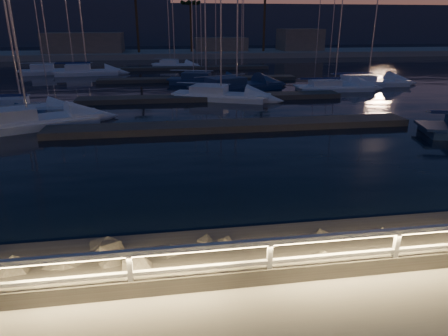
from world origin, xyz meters
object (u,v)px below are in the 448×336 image
Objects in this scene: sailboat_f at (24,121)px; sailboat_n at (174,64)px; sailboat_h at (332,87)px; sailboat_i at (49,70)px; guard_rail at (353,244)px; sailboat_g at (234,86)px; sailboat_e at (20,108)px; sailboat_c at (218,95)px; sailboat_j at (204,80)px; sailboat_l at (366,82)px; sailboat_m at (85,71)px.

sailboat_f is 1.26× the size of sailboat_n.
sailboat_h is 35.18m from sailboat_i.
guard_rail is 30.60m from sailboat_g.
sailboat_h reaches higher than sailboat_e.
sailboat_c is 1.01× the size of sailboat_j.
guard_rail is 3.43× the size of sailboat_h.
sailboat_c is 27.72m from sailboat_n.
guard_rail is at bearing -119.05° from sailboat_l.
sailboat_i is at bearing 150.94° from sailboat_h.
sailboat_n is (11.22, 8.07, -0.07)m from sailboat_m.
sailboat_j is at bearing -41.43° from sailboat_m.
sailboat_l is (30.87, 8.79, 0.00)m from sailboat_e.
sailboat_i reaches higher than sailboat_e.
sailboat_g is 1.24× the size of sailboat_h.
sailboat_g reaches higher than sailboat_m.
sailboat_j is at bearing 114.63° from sailboat_c.
sailboat_l reaches higher than sailboat_h.
sailboat_c is 0.95× the size of sailboat_l.
sailboat_l is (29.14, 13.54, -0.04)m from sailboat_f.
sailboat_l is at bearing 29.47° from sailboat_h.
sailboat_g reaches higher than guard_rail.
sailboat_h is 1.12× the size of sailboat_n.
sailboat_c is at bearing -60.52° from sailboat_i.
guard_rail is 47.36m from sailboat_m.
sailboat_c is 15.09m from sailboat_e.
guard_rail is 50.62m from sailboat_i.
sailboat_e is 22.69m from sailboat_m.
sailboat_h is (12.07, 29.12, -0.98)m from guard_rail.
sailboat_j is (-0.21, 9.39, 0.02)m from sailboat_c.
sailboat_l reaches higher than sailboat_m.
sailboat_g reaches higher than sailboat_l.
sailboat_l reaches higher than guard_rail.
sailboat_l is (13.93, 1.07, -0.05)m from sailboat_g.
sailboat_j is at bearing 165.87° from sailboat_l.
sailboat_j is 16.75m from sailboat_l.
sailboat_m is at bearing 68.29° from sailboat_f.
sailboat_i is at bearing 77.21° from sailboat_f.
sailboat_i is 0.95× the size of sailboat_m.
sailboat_f reaches higher than guard_rail.
sailboat_i is at bearing 154.53° from sailboat_l.
sailboat_n is (-18.87, 21.96, -0.02)m from sailboat_l.
sailboat_c reaches higher than sailboat_e.
sailboat_j is at bearing 29.80° from sailboat_f.
sailboat_n is at bearing 66.82° from sailboat_e.
sailboat_c is 0.86× the size of sailboat_g.
sailboat_g is at bearing -47.14° from sailboat_j.
sailboat_i is 0.90× the size of sailboat_l.
guard_rail is 35.70m from sailboat_l.
sailboat_f reaches higher than sailboat_e.
sailboat_m is (-30.09, 13.89, 0.05)m from sailboat_l.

